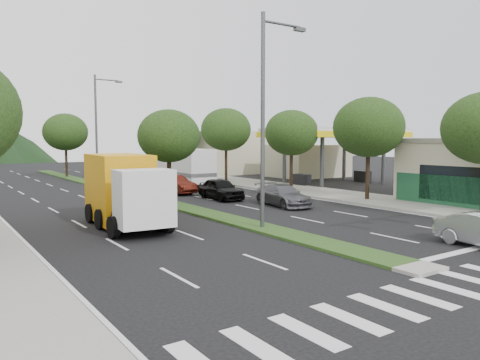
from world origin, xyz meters
TOP-DOWN VIEW (x-y plane):
  - ground at (0.00, 0.00)m, footprint 160.00×160.00m
  - sidewalk_right at (12.50, 25.00)m, footprint 5.00×90.00m
  - median at (0.00, 28.00)m, footprint 1.60×56.00m
  - crosswalk at (0.00, -2.00)m, footprint 19.00×2.20m
  - gas_canopy at (19.00, 22.00)m, footprint 12.20×8.20m
  - bldg_right_far at (19.50, 44.00)m, footprint 10.00×16.00m
  - tree_r_b at (12.00, 12.00)m, footprint 4.80×4.80m
  - tree_r_c at (12.00, 20.00)m, footprint 4.40×4.40m
  - tree_r_d at (12.00, 30.00)m, footprint 5.00×5.00m
  - tree_r_e at (12.00, 40.00)m, footprint 4.60×4.60m
  - tree_med_near at (0.00, 18.00)m, footprint 4.00×4.00m
  - tree_med_far at (0.00, 44.00)m, footprint 4.80×4.80m
  - streetlight_near at (0.21, 8.00)m, footprint 2.60×0.25m
  - streetlight_mid at (0.21, 33.00)m, footprint 2.60×0.25m
  - suv_maroon at (-4.97, 12.12)m, footprint 3.01×5.50m
  - car_queue_a at (4.17, 18.43)m, footprint 2.00×4.48m
  - car_queue_b at (5.72, 13.43)m, footprint 2.46×4.87m
  - car_queue_c at (3.01, 23.43)m, footprint 2.08×4.51m
  - car_queue_d at (7.78, 33.43)m, footprint 2.52×4.51m
  - car_queue_e at (4.89, 28.43)m, footprint 1.91×3.74m
  - box_truck at (-5.10, 12.43)m, footprint 3.19×7.22m
  - motorhome at (6.68, 29.32)m, footprint 2.96×8.84m

SIDE VIEW (x-z plane):
  - ground at x=0.00m, z-range 0.00..0.00m
  - crosswalk at x=0.00m, z-range 0.00..0.01m
  - median at x=0.00m, z-range 0.00..0.12m
  - sidewalk_right at x=12.50m, z-range 0.00..0.15m
  - car_queue_d at x=7.78m, z-range 0.00..1.19m
  - car_queue_e at x=4.89m, z-range 0.00..1.22m
  - car_queue_b at x=5.72m, z-range 0.00..1.35m
  - car_queue_c at x=3.01m, z-range 0.00..1.43m
  - suv_maroon at x=-4.97m, z-range 0.00..1.46m
  - car_queue_a at x=4.17m, z-range 0.00..1.50m
  - box_truck at x=-5.10m, z-range -0.09..3.38m
  - motorhome at x=6.68m, z-range 0.11..3.48m
  - bldg_right_far at x=19.50m, z-range 0.00..5.20m
  - tree_med_near at x=0.00m, z-range 1.42..7.44m
  - gas_canopy at x=19.00m, z-range 2.02..7.27m
  - tree_r_c at x=12.00m, z-range 1.51..7.99m
  - tree_r_e at x=12.00m, z-range 1.54..8.25m
  - tree_med_far at x=0.00m, z-range 1.54..8.47m
  - tree_r_b at x=12.00m, z-range 1.57..8.50m
  - tree_r_d at x=12.00m, z-range 1.60..8.76m
  - streetlight_near at x=0.21m, z-range 0.58..10.58m
  - streetlight_mid at x=0.21m, z-range 0.58..10.58m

